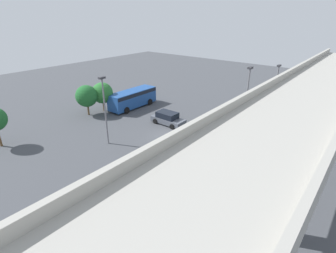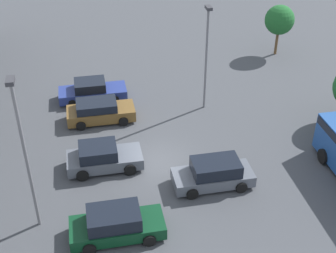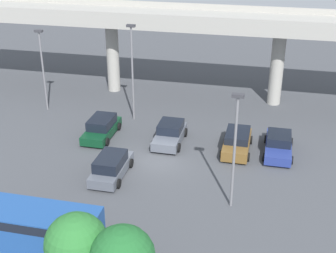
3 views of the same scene
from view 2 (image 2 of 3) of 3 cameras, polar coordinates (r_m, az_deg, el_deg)
The scene contains 9 objects.
ground_plane at distance 28.16m, azimuth -1.06°, elevation -4.39°, with size 101.33×101.33×0.00m, color #424449.
parked_car_0 at distance 23.37m, azimuth -6.34°, elevation -11.75°, with size 2.15×4.62×1.58m.
parked_car_1 at distance 26.23m, azimuth 5.61°, elevation -5.74°, with size 2.10×4.47×1.59m.
parked_car_2 at distance 27.61m, azimuth -7.96°, elevation -3.74°, with size 2.20×4.37×1.56m.
parked_car_3 at distance 31.98m, azimuth -8.32°, elevation 1.85°, with size 2.14×4.55×1.49m.
parked_car_4 at distance 34.65m, azimuth -9.25°, elevation 4.31°, with size 2.15×4.87×1.50m.
lamp_post_mid_lot at distance 31.63m, azimuth 4.73°, elevation 9.21°, with size 0.70×0.35×7.39m.
lamp_post_by_overpass at distance 22.15m, azimuth -17.17°, elevation -2.36°, with size 0.70×0.35×8.28m.
tree_front_right at distance 41.56m, azimuth 13.44°, elevation 12.51°, with size 2.50×2.50×4.37m.
Camera 2 is at (-21.99, 3.81, 17.18)m, focal length 50.00 mm.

